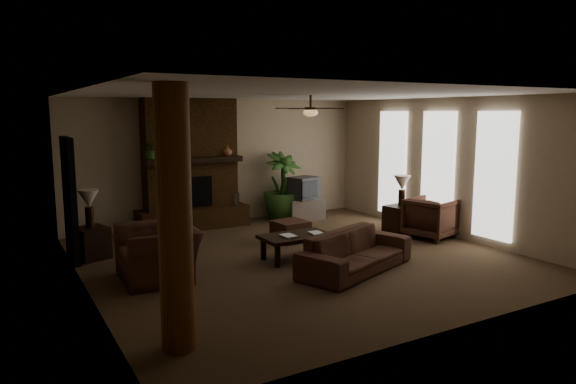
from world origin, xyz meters
TOP-DOWN VIEW (x-y plane):
  - room_shell at (0.00, 0.00)m, footprint 7.00×7.00m
  - fireplace at (-0.80, 3.22)m, footprint 2.40×0.70m
  - windows at (3.45, 0.20)m, footprint 0.08×3.65m
  - log_column at (-2.95, -2.40)m, footprint 0.36×0.36m
  - doorway at (-3.44, 1.80)m, footprint 0.10×1.00m
  - ceiling_fan at (0.40, 0.30)m, footprint 1.35×1.35m
  - sofa at (0.37, -1.12)m, footprint 2.24×1.33m
  - armchair_left at (-2.46, 0.05)m, footprint 0.85×1.26m
  - armchair_right at (3.04, -0.08)m, footprint 1.01×1.05m
  - coffee_table at (-0.11, -0.07)m, footprint 1.20×0.70m
  - ottoman at (0.45, 1.09)m, footprint 0.65×0.65m
  - tv_stand at (1.79, 2.71)m, footprint 0.91×0.61m
  - tv at (1.73, 2.68)m, footprint 0.77×0.69m
  - floor_vase at (0.11, 3.15)m, footprint 0.34×0.34m
  - floor_plant at (1.33, 3.00)m, footprint 1.19×1.74m
  - side_table_left at (-3.15, 1.72)m, footprint 0.63×0.63m
  - lamp_left at (-3.15, 1.74)m, footprint 0.36×0.36m
  - side_table_right at (2.85, 0.67)m, footprint 0.56×0.56m
  - lamp_right at (2.88, 0.62)m, footprint 0.39×0.39m
  - mantel_plant at (-1.71, 3.00)m, footprint 0.48×0.51m
  - mantel_vase at (-0.04, 3.00)m, footprint 0.23×0.24m
  - book_a at (-0.40, -0.12)m, footprint 0.22×0.03m
  - book_b at (0.13, -0.16)m, footprint 0.21×0.04m

SIDE VIEW (x-z plane):
  - ottoman at x=0.45m, z-range 0.00..0.40m
  - tv_stand at x=1.79m, z-range 0.00..0.50m
  - side_table_left at x=-3.15m, z-range 0.00..0.55m
  - side_table_right at x=2.85m, z-range 0.00..0.55m
  - coffee_table at x=-0.11m, z-range 0.16..0.59m
  - sofa at x=0.37m, z-range 0.00..0.84m
  - floor_vase at x=0.11m, z-range 0.05..0.82m
  - floor_plant at x=1.33m, z-range 0.00..0.89m
  - armchair_right at x=3.04m, z-range 0.00..0.89m
  - armchair_left at x=-2.46m, z-range 0.00..1.08m
  - book_a at x=-0.40m, z-range 0.43..0.72m
  - book_b at x=0.13m, z-range 0.43..0.72m
  - tv at x=1.73m, z-range 0.50..1.02m
  - lamp_left at x=-3.15m, z-range 0.68..1.33m
  - lamp_right at x=2.88m, z-range 0.68..1.33m
  - doorway at x=-3.44m, z-range 0.00..2.10m
  - fireplace at x=-0.80m, z-range -0.24..2.56m
  - windows at x=3.45m, z-range 0.17..2.53m
  - log_column at x=-2.95m, z-range 0.00..2.80m
  - room_shell at x=0.00m, z-range -2.10..4.90m
  - mantel_vase at x=-0.04m, z-range 1.56..1.78m
  - mantel_plant at x=-1.71m, z-range 1.56..1.89m
  - ceiling_fan at x=0.40m, z-range 2.34..2.72m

